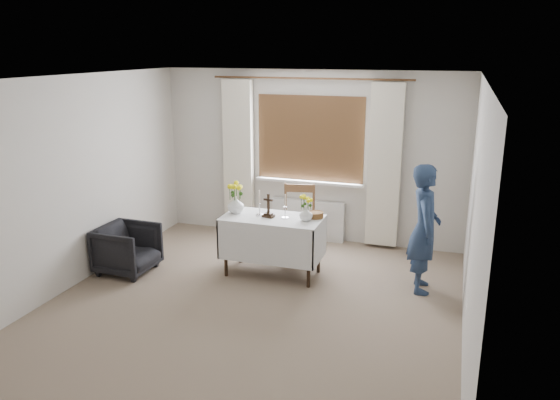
# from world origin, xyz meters

# --- Properties ---
(ground) EXTENTS (5.00, 5.00, 0.00)m
(ground) POSITION_xyz_m (0.00, 0.00, 0.00)
(ground) COLOR gray
(ground) RESTS_ON ground
(altar_table) EXTENTS (1.24, 0.64, 0.76)m
(altar_table) POSITION_xyz_m (-0.07, 0.99, 0.38)
(altar_table) COLOR white
(altar_table) RESTS_ON ground
(wooden_chair) EXTENTS (0.54, 0.54, 0.99)m
(wooden_chair) POSITION_xyz_m (0.06, 1.67, 0.50)
(wooden_chair) COLOR #56361D
(wooden_chair) RESTS_ON ground
(armchair) EXTENTS (0.70, 0.68, 0.62)m
(armchair) POSITION_xyz_m (-1.86, 0.48, 0.31)
(armchair) COLOR black
(armchair) RESTS_ON ground
(person) EXTENTS (0.45, 0.61, 1.53)m
(person) POSITION_xyz_m (1.76, 1.11, 0.76)
(person) COLOR navy
(person) RESTS_ON ground
(radiator) EXTENTS (1.10, 0.10, 0.60)m
(radiator) POSITION_xyz_m (0.00, 2.42, 0.30)
(radiator) COLOR silver
(radiator) RESTS_ON ground
(wooden_cross) EXTENTS (0.16, 0.12, 0.30)m
(wooden_cross) POSITION_xyz_m (-0.12, 0.98, 0.91)
(wooden_cross) COLOR black
(wooden_cross) RESTS_ON altar_table
(candlestick_left) EXTENTS (0.10, 0.10, 0.33)m
(candlestick_left) POSITION_xyz_m (-0.25, 1.01, 0.92)
(candlestick_left) COLOR silver
(candlestick_left) RESTS_ON altar_table
(candlestick_right) EXTENTS (0.11, 0.11, 0.30)m
(candlestick_right) POSITION_xyz_m (0.09, 1.00, 0.91)
(candlestick_right) COLOR silver
(candlestick_right) RESTS_ON altar_table
(flower_vase_left) EXTENTS (0.28, 0.28, 0.22)m
(flower_vase_left) POSITION_xyz_m (-0.57, 1.01, 0.87)
(flower_vase_left) COLOR white
(flower_vase_left) RESTS_ON altar_table
(flower_vase_right) EXTENTS (0.16, 0.16, 0.17)m
(flower_vase_right) POSITION_xyz_m (0.36, 0.98, 0.85)
(flower_vase_right) COLOR white
(flower_vase_right) RESTS_ON altar_table
(wicker_basket) EXTENTS (0.22, 0.22, 0.07)m
(wicker_basket) POSITION_xyz_m (0.45, 1.14, 0.80)
(wicker_basket) COLOR brown
(wicker_basket) RESTS_ON altar_table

